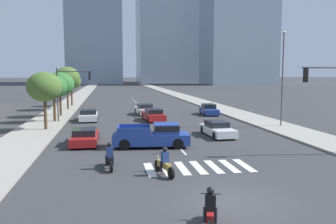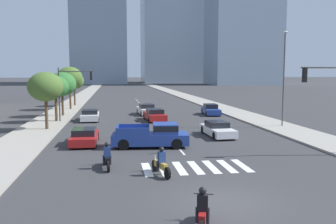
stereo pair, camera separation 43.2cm
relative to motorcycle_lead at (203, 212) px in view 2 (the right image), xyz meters
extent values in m
plane|color=#333335|center=(1.56, 2.32, -0.58)|extent=(800.00, 800.00, 0.00)
cube|color=gray|center=(12.83, 32.32, -0.51)|extent=(4.00, 260.00, 0.15)
cube|color=gray|center=(-9.71, 32.32, -0.51)|extent=(4.00, 260.00, 0.15)
cube|color=silver|center=(-1.14, 7.60, -0.58)|extent=(0.45, 2.81, 0.01)
cube|color=silver|center=(-0.24, 7.60, -0.58)|extent=(0.45, 2.81, 0.01)
cube|color=silver|center=(0.66, 7.60, -0.58)|extent=(0.45, 2.81, 0.01)
cube|color=silver|center=(1.56, 7.60, -0.58)|extent=(0.45, 2.81, 0.01)
cube|color=silver|center=(2.46, 7.60, -0.58)|extent=(0.45, 2.81, 0.01)
cube|color=silver|center=(3.36, 7.60, -0.58)|extent=(0.45, 2.81, 0.01)
cube|color=silver|center=(4.26, 7.60, -0.58)|extent=(0.45, 2.81, 0.01)
cube|color=silver|center=(1.56, 11.60, -0.58)|extent=(0.14, 2.00, 0.01)
cube|color=silver|center=(1.56, 15.60, -0.58)|extent=(0.14, 2.00, 0.01)
cube|color=silver|center=(1.56, 19.60, -0.58)|extent=(0.14, 2.00, 0.01)
cube|color=silver|center=(1.56, 23.60, -0.58)|extent=(0.14, 2.00, 0.01)
cube|color=silver|center=(1.56, 27.60, -0.58)|extent=(0.14, 2.00, 0.01)
cube|color=silver|center=(1.56, 31.60, -0.58)|extent=(0.14, 2.00, 0.01)
cube|color=silver|center=(1.56, 35.60, -0.58)|extent=(0.14, 2.00, 0.01)
cube|color=silver|center=(1.56, 39.60, -0.58)|extent=(0.14, 2.00, 0.01)
cube|color=silver|center=(1.56, 43.60, -0.58)|extent=(0.14, 2.00, 0.01)
cube|color=silver|center=(1.56, 47.60, -0.58)|extent=(0.14, 2.00, 0.01)
cube|color=silver|center=(1.56, 51.60, -0.58)|extent=(0.14, 2.00, 0.01)
cube|color=silver|center=(1.56, 55.60, -0.58)|extent=(0.14, 2.00, 0.01)
cube|color=silver|center=(1.56, 59.60, -0.58)|extent=(0.14, 2.00, 0.01)
cylinder|color=black|center=(0.22, 0.73, -0.28)|extent=(0.29, 0.61, 0.60)
cube|color=maroon|center=(0.00, 0.02, -0.06)|extent=(0.56, 1.20, 0.32)
cylinder|color=#B2B2B7|center=(0.19, 0.63, 0.02)|extent=(0.15, 0.32, 0.67)
cylinder|color=black|center=(0.21, 0.68, 0.39)|extent=(0.68, 0.24, 0.04)
cube|color=black|center=(-0.02, -0.08, 0.37)|extent=(0.41, 0.34, 0.55)
sphere|color=black|center=(-0.02, -0.08, 0.78)|extent=(0.26, 0.26, 0.26)
cylinder|color=black|center=(-0.17, 0.07, -0.11)|extent=(0.15, 0.15, 0.55)
cylinder|color=black|center=(0.18, -0.04, -0.11)|extent=(0.15, 0.15, 0.55)
cylinder|color=black|center=(-3.36, 8.96, -0.28)|extent=(0.18, 0.61, 0.60)
cylinder|color=black|center=(-3.21, 7.43, -0.28)|extent=(0.18, 0.61, 0.60)
cube|color=black|center=(-3.28, 8.20, -0.06)|extent=(0.34, 1.25, 0.32)
cylinder|color=#B2B2B7|center=(-3.35, 8.86, 0.02)|extent=(0.09, 0.32, 0.67)
cylinder|color=black|center=(-3.35, 8.91, 0.39)|extent=(0.70, 0.10, 0.04)
cube|color=navy|center=(-3.27, 8.10, 0.37)|extent=(0.38, 0.27, 0.55)
sphere|color=black|center=(-3.27, 8.10, 0.78)|extent=(0.26, 0.26, 0.26)
cylinder|color=black|center=(-3.46, 8.18, -0.11)|extent=(0.13, 0.13, 0.55)
cylinder|color=black|center=(-3.11, 8.21, -0.11)|extent=(0.13, 0.13, 0.55)
cylinder|color=black|center=(-0.76, 7.25, -0.28)|extent=(0.28, 0.61, 0.60)
cylinder|color=black|center=(-0.31, 5.72, -0.28)|extent=(0.28, 0.61, 0.60)
cube|color=#B28E38|center=(-0.54, 6.49, -0.06)|extent=(0.57, 1.28, 0.32)
cylinder|color=#B2B2B7|center=(-0.73, 7.15, 0.02)|extent=(0.15, 0.32, 0.67)
cylinder|color=black|center=(-0.75, 7.20, 0.39)|extent=(0.68, 0.23, 0.04)
cube|color=navy|center=(-0.51, 6.39, 0.37)|extent=(0.41, 0.33, 0.55)
sphere|color=black|center=(-0.51, 6.39, 0.78)|extent=(0.26, 0.26, 0.26)
cylinder|color=black|center=(-0.71, 6.43, -0.11)|extent=(0.15, 0.15, 0.55)
cylinder|color=black|center=(-0.36, 6.54, -0.11)|extent=(0.15, 0.15, 0.55)
cube|color=navy|center=(-0.37, 13.42, 0.01)|extent=(5.50, 2.54, 0.75)
cube|color=navy|center=(0.69, 13.32, 0.74)|extent=(1.88, 2.03, 0.70)
cube|color=black|center=(0.69, 13.32, 0.82)|extent=(1.90, 2.08, 0.39)
cube|color=navy|center=(-1.45, 14.51, 0.66)|extent=(2.24, 0.29, 0.55)
cube|color=navy|center=(-1.63, 12.56, 0.66)|extent=(2.24, 0.29, 0.55)
cube|color=navy|center=(-2.65, 13.64, 0.66)|extent=(0.26, 1.96, 0.55)
cylinder|color=black|center=(1.52, 14.17, -0.20)|extent=(0.78, 0.33, 0.76)
cylinder|color=black|center=(1.35, 12.34, -0.20)|extent=(0.78, 0.33, 0.76)
cylinder|color=black|center=(-2.09, 14.51, -0.20)|extent=(0.78, 0.33, 0.76)
cylinder|color=black|center=(-2.26, 12.68, -0.20)|extent=(0.78, 0.33, 0.76)
cube|color=maroon|center=(-5.04, 15.28, -0.14)|extent=(1.90, 4.53, 0.56)
cube|color=black|center=(-5.04, 15.06, 0.37)|extent=(1.64, 2.05, 0.45)
cylinder|color=black|center=(-5.83, 16.83, -0.26)|extent=(0.23, 0.64, 0.64)
cylinder|color=black|center=(-4.19, 16.80, -0.26)|extent=(0.23, 0.64, 0.64)
cylinder|color=black|center=(-5.89, 13.77, -0.26)|extent=(0.23, 0.64, 0.64)
cylinder|color=black|center=(-4.24, 13.74, -0.26)|extent=(0.23, 0.64, 0.64)
cube|color=silver|center=(5.62, 16.86, -0.13)|extent=(1.94, 4.69, 0.59)
cube|color=black|center=(5.61, 17.09, 0.40)|extent=(1.62, 2.14, 0.45)
cylinder|color=black|center=(6.47, 15.32, -0.26)|extent=(0.25, 0.65, 0.64)
cylinder|color=black|center=(4.90, 15.25, -0.26)|extent=(0.25, 0.65, 0.64)
cylinder|color=black|center=(6.33, 18.46, -0.26)|extent=(0.25, 0.65, 0.64)
cylinder|color=black|center=(4.76, 18.39, -0.26)|extent=(0.25, 0.65, 0.64)
cube|color=navy|center=(9.13, 31.46, -0.10)|extent=(2.08, 4.62, 0.65)
cube|color=black|center=(9.15, 31.68, 0.49)|extent=(1.67, 2.14, 0.53)
cylinder|color=black|center=(9.78, 29.87, -0.26)|extent=(0.27, 0.66, 0.64)
cylinder|color=black|center=(8.24, 30.00, -0.26)|extent=(0.27, 0.66, 0.64)
cylinder|color=black|center=(10.03, 32.92, -0.26)|extent=(0.27, 0.66, 0.64)
cylinder|color=black|center=(8.49, 33.04, -0.26)|extent=(0.27, 0.66, 0.64)
cube|color=silver|center=(-5.45, 28.28, -0.12)|extent=(1.94, 4.45, 0.61)
cube|color=black|center=(-5.45, 28.06, 0.41)|extent=(1.68, 2.01, 0.45)
cylinder|color=black|center=(-6.32, 29.77, -0.26)|extent=(0.23, 0.64, 0.64)
cylinder|color=black|center=(-4.62, 29.79, -0.26)|extent=(0.23, 0.64, 0.64)
cylinder|color=black|center=(-6.27, 26.76, -0.26)|extent=(0.23, 0.64, 0.64)
cylinder|color=black|center=(-4.58, 26.79, -0.26)|extent=(0.23, 0.64, 0.64)
cube|color=silver|center=(1.18, 32.99, -0.08)|extent=(2.23, 4.64, 0.68)
cube|color=black|center=(1.20, 32.77, 0.52)|extent=(1.79, 2.16, 0.52)
cylinder|color=black|center=(0.21, 34.45, -0.26)|extent=(0.27, 0.66, 0.64)
cylinder|color=black|center=(1.88, 34.59, -0.26)|extent=(0.27, 0.66, 0.64)
cylinder|color=black|center=(0.47, 31.40, -0.26)|extent=(0.27, 0.66, 0.64)
cylinder|color=black|center=(2.14, 31.54, -0.26)|extent=(0.27, 0.66, 0.64)
cube|color=maroon|center=(1.55, 27.21, -0.09)|extent=(2.20, 4.88, 0.67)
cube|color=black|center=(1.57, 26.97, 0.49)|extent=(1.78, 2.26, 0.48)
cylinder|color=black|center=(0.60, 28.75, -0.26)|extent=(0.27, 0.65, 0.64)
cylinder|color=black|center=(2.26, 28.88, -0.26)|extent=(0.27, 0.65, 0.64)
cylinder|color=black|center=(0.84, 25.53, -0.26)|extent=(0.27, 0.65, 0.64)
cylinder|color=black|center=(2.51, 25.66, -0.26)|extent=(0.27, 0.65, 0.64)
cylinder|color=#333335|center=(10.18, 9.05, 4.96)|extent=(3.51, 0.10, 0.10)
cube|color=black|center=(8.67, 9.05, 4.51)|extent=(0.20, 0.28, 0.90)
sphere|color=red|center=(8.67, 9.05, 4.81)|extent=(0.18, 0.18, 0.18)
sphere|color=orange|center=(8.67, 9.05, 4.51)|extent=(0.18, 0.18, 0.18)
sphere|color=green|center=(8.67, 9.05, 4.21)|extent=(0.18, 0.18, 0.18)
cylinder|color=#333335|center=(-8.51, 27.22, 2.37)|extent=(0.14, 0.14, 5.61)
cylinder|color=#333335|center=(-6.73, 27.22, 4.78)|extent=(3.56, 0.10, 0.10)
cube|color=black|center=(-5.20, 27.22, 4.33)|extent=(0.20, 0.28, 0.90)
sphere|color=red|center=(-5.20, 27.22, 4.63)|extent=(0.18, 0.18, 0.18)
sphere|color=orange|center=(-5.20, 27.22, 4.33)|extent=(0.18, 0.18, 0.18)
sphere|color=green|center=(-5.20, 27.22, 4.03)|extent=(0.18, 0.18, 0.18)
cube|color=#19662D|center=(-8.51, 27.22, 2.57)|extent=(0.60, 0.04, 0.18)
cylinder|color=#3F3F42|center=(13.13, 20.49, 3.95)|extent=(0.12, 0.12, 8.78)
ellipsoid|color=beige|center=(13.13, 20.49, 8.44)|extent=(0.50, 0.24, 0.20)
cylinder|color=#4C3823|center=(-8.91, 21.99, 0.86)|extent=(0.28, 0.28, 2.58)
ellipsoid|color=#426028|center=(-8.91, 21.99, 3.40)|extent=(3.12, 3.12, 2.65)
cylinder|color=#4C3823|center=(-8.91, 27.52, 0.83)|extent=(0.28, 0.28, 2.53)
ellipsoid|color=#2D662D|center=(-8.91, 27.52, 3.22)|extent=(2.81, 2.81, 2.39)
cylinder|color=#4C3823|center=(-8.91, 32.40, 0.77)|extent=(0.28, 0.28, 2.41)
ellipsoid|color=#2D662D|center=(-8.91, 32.40, 3.31)|extent=(3.34, 3.34, 2.84)
cylinder|color=#4C3823|center=(-8.91, 40.16, 1.10)|extent=(0.28, 0.28, 3.06)
ellipsoid|color=#426028|center=(-8.91, 40.16, 4.02)|extent=(3.48, 3.48, 2.96)
cylinder|color=#4C3823|center=(-8.91, 45.87, 0.88)|extent=(0.28, 0.28, 2.62)
ellipsoid|color=#426028|center=(-8.91, 45.87, 3.39)|extent=(3.00, 3.00, 2.55)
cube|color=#8C9EB2|center=(-9.14, 163.41, 37.40)|extent=(25.33, 26.13, 75.97)
cube|color=#8C9EB2|center=(27.75, 178.36, 39.89)|extent=(29.96, 27.00, 80.95)
camera|label=1|loc=(-3.30, -10.96, 4.64)|focal=37.72mm
camera|label=2|loc=(-2.88, -11.03, 4.64)|focal=37.72mm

